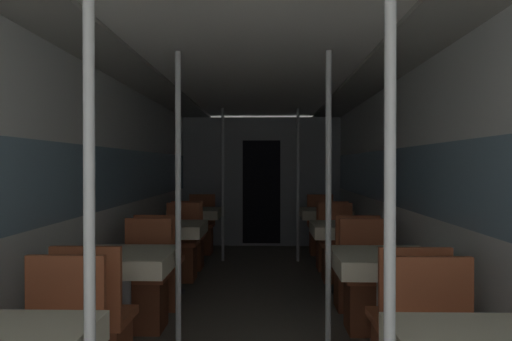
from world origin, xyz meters
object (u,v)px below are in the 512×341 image
object	(u,v)px
dining_table_right_1	(384,267)
dining_table_right_2	(345,233)
chair_right_near_3	(331,248)
support_pole_right_1	(328,204)
chair_right_far_2	(337,256)
chair_left_far_1	(144,294)
dining_table_left_3	(195,216)
support_pole_right_0	(390,244)
chair_right_near_2	(355,279)
chair_left_far_3	(201,235)
support_pole_left_0	(89,243)
support_pole_left_1	(178,204)
dining_table_left_1	(124,266)
chair_left_far_2	(181,255)
support_pole_left_3	(223,185)
chair_right_far_3	(321,235)
chair_left_near_2	(160,278)
chair_right_far_1	(367,295)
dining_table_right_3	(326,216)
dining_table_left_2	(171,232)
chair_left_near_3	(189,247)
support_pole_right_3	(298,185)

from	to	relation	value
dining_table_right_1	dining_table_right_2	xyz separation A→B (m)	(0.00, 1.78, 0.00)
dining_table_right_1	chair_right_near_3	xyz separation A→B (m)	(-0.00, 2.97, -0.35)
support_pole_right_1	chair_right_far_2	distance (m)	2.53
chair_left_far_1	dining_table_left_3	size ratio (longest dim) A/B	1.22
support_pole_right_0	chair_right_near_2	size ratio (longest dim) A/B	2.40
dining_table_left_3	chair_left_far_3	world-z (taller)	chair_left_far_3
support_pole_left_0	support_pole_left_1	size ratio (longest dim) A/B	1.00
support_pole_right_1	chair_left_far_1	bearing A→B (deg)	158.21
dining_table_left_1	chair_right_far_2	size ratio (longest dim) A/B	0.82
support_pole_right_0	chair_right_near_2	distance (m)	3.10
support_pole_right_0	dining_table_right_1	distance (m)	1.87
dining_table_right_2	chair_right_far_2	size ratio (longest dim) A/B	0.82
support_pole_right_0	support_pole_right_1	world-z (taller)	same
chair_left_far_3	chair_left_far_1	bearing A→B (deg)	90.00
chair_left_far_2	support_pole_left_3	size ratio (longest dim) A/B	0.42
chair_right_far_3	support_pole_left_3	bearing A→B (deg)	21.79
chair_left_near_2	chair_left_far_2	size ratio (longest dim) A/B	1.00
support_pole_right_0	chair_right_far_1	size ratio (longest dim) A/B	2.40
dining_table_right_1	chair_left_far_1	bearing A→B (deg)	162.51
dining_table_right_3	chair_right_near_3	distance (m)	0.69
dining_table_left_2	dining_table_right_1	size ratio (longest dim) A/B	1.00
support_pole_right_0	chair_right_near_3	size ratio (longest dim) A/B	2.40
support_pole_right_0	chair_right_far_1	distance (m)	2.53
dining_table_right_2	dining_table_left_2	bearing A→B (deg)	180.00
chair_left_far_2	support_pole_left_1	bearing A→B (deg)	99.46
chair_left_near_3	support_pole_right_3	bearing A→B (deg)	21.79
support_pole_left_1	dining_table_right_2	size ratio (longest dim) A/B	2.93
dining_table_left_2	dining_table_right_2	bearing A→B (deg)	0.00
support_pole_left_0	chair_left_far_3	world-z (taller)	support_pole_left_0
dining_table_right_2	support_pole_right_3	bearing A→B (deg)	102.49
chair_right_near_2	chair_right_far_1	bearing A→B (deg)	-90.00
dining_table_right_2	support_pole_right_3	world-z (taller)	support_pole_right_3
dining_table_left_2	chair_right_far_3	world-z (taller)	chair_right_far_3
chair_left_near_3	chair_right_far_1	world-z (taller)	same
dining_table_left_1	chair_left_far_1	distance (m)	0.69
chair_left_near_3	support_pole_right_0	size ratio (longest dim) A/B	0.42
dining_table_left_1	support_pole_left_1	xyz separation A→B (m)	(0.39, 0.00, 0.44)
chair_left_far_2	dining_table_right_3	size ratio (longest dim) A/B	1.22
chair_left_near_2	chair_right_far_3	xyz separation A→B (m)	(1.86, 2.95, 0.00)
support_pole_right_0	dining_table_right_1	size ratio (longest dim) A/B	2.93
support_pole_left_1	dining_table_left_3	world-z (taller)	support_pole_left_1
dining_table_left_1	support_pole_right_1	xyz separation A→B (m)	(1.47, 0.00, 0.44)
chair_left_far_1	chair_left_near_2	size ratio (longest dim) A/B	1.00
chair_left_far_1	dining_table_left_3	bearing A→B (deg)	-90.00
dining_table_left_3	chair_left_far_1	bearing A→B (deg)	-90.00
support_pole_right_3	dining_table_right_2	bearing A→B (deg)	-77.51
dining_table_left_3	support_pole_left_3	bearing A→B (deg)	0.00
chair_left_far_3	dining_table_right_2	size ratio (longest dim) A/B	1.22
support_pole_left_0	chair_left_near_2	bearing A→B (deg)	97.56
chair_right_near_2	chair_right_far_3	distance (m)	2.95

